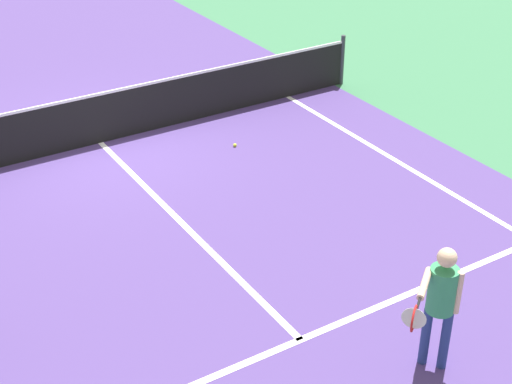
# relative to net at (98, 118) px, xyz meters

# --- Properties ---
(ground_plane) EXTENTS (60.00, 60.00, 0.00)m
(ground_plane) POSITION_rel_net_xyz_m (0.00, 0.00, -0.49)
(ground_plane) COLOR #38724C
(court_surface_inbounds) EXTENTS (10.62, 24.40, 0.00)m
(court_surface_inbounds) POSITION_rel_net_xyz_m (0.00, 0.00, -0.49)
(court_surface_inbounds) COLOR #4C387A
(court_surface_inbounds) RESTS_ON ground_plane
(line_sideline_right) EXTENTS (0.10, 11.89, 0.01)m
(line_sideline_right) POSITION_rel_net_xyz_m (4.11, -5.95, -0.49)
(line_sideline_right) COLOR white
(line_sideline_right) RESTS_ON ground_plane
(line_service_near) EXTENTS (8.22, 0.10, 0.01)m
(line_service_near) POSITION_rel_net_xyz_m (0.00, -6.40, -0.49)
(line_service_near) COLOR white
(line_service_near) RESTS_ON ground_plane
(line_center_service) EXTENTS (0.10, 6.40, 0.01)m
(line_center_service) POSITION_rel_net_xyz_m (0.00, -3.20, -0.49)
(line_center_service) COLOR white
(line_center_service) RESTS_ON ground_plane
(net) EXTENTS (11.06, 0.09, 1.07)m
(net) POSITION_rel_net_xyz_m (0.00, 0.00, 0.00)
(net) COLOR #33383D
(net) RESTS_ON ground_plane
(player_near) EXTENTS (1.09, 0.67, 1.61)m
(player_near) POSITION_rel_net_xyz_m (1.03, -7.57, 0.50)
(player_near) COLOR navy
(player_near) RESTS_ON ground_plane
(tennis_ball_near_net) EXTENTS (0.07, 0.07, 0.07)m
(tennis_ball_near_net) POSITION_rel_net_xyz_m (2.00, -1.43, -0.46)
(tennis_ball_near_net) COLOR #CCE033
(tennis_ball_near_net) RESTS_ON ground_plane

